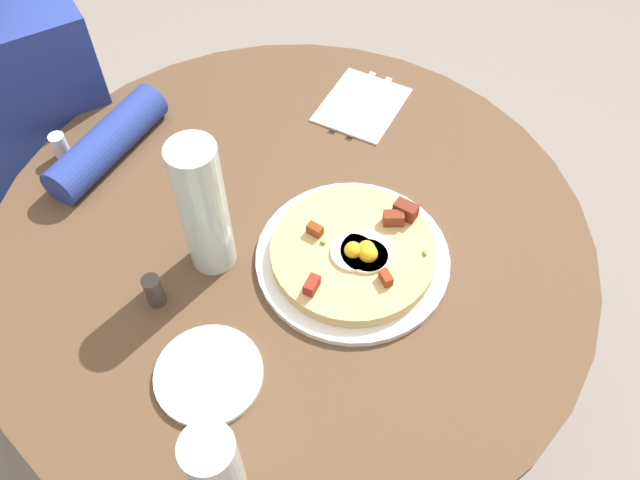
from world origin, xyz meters
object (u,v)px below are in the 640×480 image
water_glass (213,465)px  pizza_plate (353,258)px  person_seated (42,183)px  dining_table (292,291)px  water_bottle (203,208)px  knife (371,106)px  salt_shaker (60,146)px  breakfast_pizza (355,251)px  pepper_shaker (154,291)px  bread_plate (209,375)px  fork (354,100)px

water_glass → pizza_plate: bearing=-147.8°
person_seated → water_glass: size_ratio=8.50×
dining_table → water_bottle: size_ratio=4.07×
pizza_plate → knife: 0.36m
salt_shaker → dining_table: bearing=126.4°
pizza_plate → person_seated: bearing=-59.0°
breakfast_pizza → pepper_shaker: (0.30, -0.09, 0.00)m
pizza_plate → bread_plate: 0.29m
pizza_plate → water_bottle: size_ratio=1.25×
water_glass → bread_plate: bearing=-109.0°
water_bottle → pepper_shaker: bearing=15.7°
knife → bread_plate: bearing=2.8°
bread_plate → breakfast_pizza: bearing=-167.0°
knife → pepper_shaker: size_ratio=3.12×
dining_table → breakfast_pizza: 0.23m
fork → person_seated: bearing=-62.3°
bread_plate → water_bottle: bearing=-116.8°
salt_shaker → pepper_shaker: 0.37m
person_seated → pizza_plate: bearing=121.0°
pizza_plate → breakfast_pizza: (-0.00, 0.00, 0.02)m
dining_table → pepper_shaker: 0.31m
breakfast_pizza → bread_plate: bearing=13.0°
fork → knife: same height
person_seated → breakfast_pizza: (-0.40, 0.66, 0.26)m
water_glass → pepper_shaker: bearing=-96.2°
salt_shaker → breakfast_pizza: bearing=125.9°
dining_table → pizza_plate: bearing=123.6°
pizza_plate → knife: pizza_plate is taller
water_bottle → salt_shaker: 0.38m
dining_table → salt_shaker: salt_shaker is taller
fork → water_glass: bearing=12.3°
water_glass → water_bottle: size_ratio=0.54×
bread_plate → water_bottle: (-0.09, -0.18, 0.12)m
breakfast_pizza → fork: size_ratio=1.45×
dining_table → salt_shaker: (0.27, -0.36, 0.20)m
person_seated → salt_shaker: (-0.06, 0.20, 0.26)m
dining_table → water_glass: bearing=48.9°
breakfast_pizza → pepper_shaker: size_ratio=4.53×
dining_table → pepper_shaker: pepper_shaker is taller
pizza_plate → pepper_shaker: bearing=-16.2°
dining_table → bread_plate: (0.22, 0.16, 0.18)m
dining_table → salt_shaker: 0.49m
breakfast_pizza → water_bottle: (0.19, -0.12, 0.10)m
dining_table → water_glass: 0.47m
water_bottle → salt_shaker: water_bottle is taller
salt_shaker → water_glass: bearing=90.0°
dining_table → pizza_plate: 0.22m
water_glass → dining_table: bearing=-131.1°
dining_table → water_bottle: 0.32m
breakfast_pizza → water_glass: water_glass is taller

